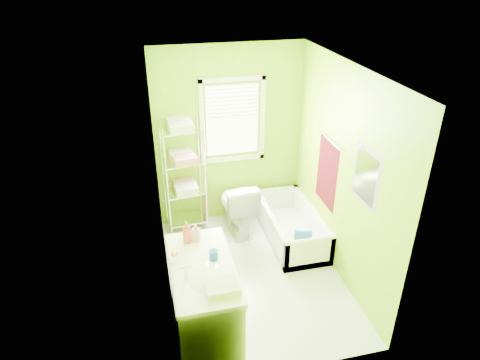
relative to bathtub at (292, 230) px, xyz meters
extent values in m
plane|color=silver|center=(-0.71, -0.61, -0.15)|extent=(2.90, 2.90, 0.00)
cube|color=#77AA08|center=(-0.71, 0.84, 1.15)|extent=(2.10, 0.04, 2.60)
cube|color=#77AA08|center=(-0.71, -2.06, 1.15)|extent=(2.10, 0.04, 2.60)
cube|color=#77AA08|center=(-1.76, -0.61, 1.15)|extent=(0.04, 2.90, 2.60)
cube|color=#77AA08|center=(0.34, -0.61, 1.15)|extent=(0.04, 2.90, 2.60)
cube|color=white|center=(-0.71, -0.61, 2.45)|extent=(2.10, 2.90, 0.04)
cube|color=white|center=(-0.66, 0.83, 1.40)|extent=(0.74, 0.01, 1.01)
cube|color=white|center=(-0.66, 0.81, 0.82)|extent=(0.92, 0.05, 0.06)
cube|color=white|center=(-0.66, 0.81, 1.98)|extent=(0.92, 0.05, 0.06)
cube|color=white|center=(-1.09, 0.81, 1.40)|extent=(0.06, 0.05, 1.22)
cube|color=white|center=(-0.23, 0.81, 1.40)|extent=(0.06, 0.05, 1.22)
cube|color=white|center=(-0.66, 0.81, 1.69)|extent=(0.72, 0.02, 0.50)
cube|color=white|center=(-1.75, -1.61, 0.85)|extent=(0.02, 0.80, 2.00)
sphere|color=gold|center=(-1.71, -1.28, 0.85)|extent=(0.07, 0.07, 0.07)
cube|color=#48080F|center=(0.32, -0.26, 1.00)|extent=(0.02, 0.58, 0.90)
cylinder|color=silver|center=(0.31, -0.26, 1.45)|extent=(0.02, 0.62, 0.02)
cube|color=#CC5972|center=(0.33, -1.16, 1.40)|extent=(0.02, 0.54, 0.64)
cube|color=white|center=(0.32, -1.16, 1.40)|extent=(0.01, 0.44, 0.54)
cube|color=white|center=(0.00, 0.04, -0.10)|extent=(0.68, 1.45, 0.10)
cube|color=white|center=(-0.30, 0.04, 0.07)|extent=(0.07, 1.45, 0.43)
cube|color=white|center=(0.30, 0.04, 0.07)|extent=(0.07, 1.45, 0.43)
cube|color=white|center=(0.00, -0.66, 0.07)|extent=(0.68, 0.07, 0.43)
cube|color=white|center=(0.00, 0.73, 0.07)|extent=(0.68, 0.07, 0.43)
cylinder|color=white|center=(0.00, -0.66, 0.29)|extent=(0.68, 0.07, 0.07)
cylinder|color=blue|center=(0.00, -0.44, -0.02)|extent=(0.33, 0.33, 0.06)
cylinder|color=yellow|center=(0.00, -0.44, 0.03)|extent=(0.31, 0.31, 0.05)
cube|color=blue|center=(0.04, -0.32, 0.09)|extent=(0.24, 0.12, 0.22)
imported|color=white|center=(-0.70, 0.42, 0.26)|extent=(0.53, 0.84, 0.82)
cube|color=silver|center=(-1.46, -1.41, 0.28)|extent=(0.59, 1.19, 0.87)
cube|color=white|center=(-1.46, -1.41, 0.74)|extent=(0.62, 1.22, 0.05)
ellipsoid|color=white|center=(-1.44, -1.58, 0.74)|extent=(0.41, 0.53, 0.14)
cylinder|color=silver|center=(-1.64, -1.58, 0.84)|extent=(0.03, 0.03, 0.16)
cylinder|color=silver|center=(-1.64, -1.58, 0.91)|extent=(0.12, 0.02, 0.02)
imported|color=#D7423F|center=(-1.55, -0.99, 0.89)|extent=(0.11, 0.11, 0.25)
imported|color=pink|center=(-1.45, -0.97, 0.86)|extent=(0.11, 0.11, 0.19)
cylinder|color=#1A3EAA|center=(-1.33, -1.34, 0.82)|extent=(0.09, 0.09, 0.10)
cube|color=silver|center=(-1.34, -1.80, 0.80)|extent=(0.30, 0.24, 0.08)
cylinder|color=silver|center=(-1.65, 0.43, 0.68)|extent=(0.02, 0.02, 1.65)
cylinder|color=silver|center=(-1.68, 0.75, 0.68)|extent=(0.02, 0.02, 1.65)
cylinder|color=silver|center=(-1.12, 0.48, 0.68)|extent=(0.02, 0.02, 1.65)
cylinder|color=silver|center=(-1.15, 0.80, 0.68)|extent=(0.02, 0.02, 1.65)
cube|color=silver|center=(-1.40, 0.62, 0.01)|extent=(0.58, 0.39, 0.02)
cube|color=silver|center=(-1.40, 0.62, 0.47)|extent=(0.58, 0.39, 0.02)
cube|color=silver|center=(-1.40, 0.62, 0.94)|extent=(0.58, 0.39, 0.02)
cube|color=silver|center=(-1.40, 0.62, 1.40)|extent=(0.58, 0.39, 0.02)
cube|color=silver|center=(-1.40, 0.51, 1.47)|extent=(0.33, 0.24, 0.11)
cube|color=silver|center=(-1.41, 0.74, 1.47)|extent=(0.33, 0.24, 0.11)
cube|color=#C88890|center=(-1.38, 0.52, 1.00)|extent=(0.33, 0.24, 0.11)
cube|color=silver|center=(-1.43, 0.74, 1.00)|extent=(0.33, 0.24, 0.11)
cube|color=silver|center=(-1.39, 0.54, 0.54)|extent=(0.33, 0.24, 0.11)
cube|color=#C88890|center=(-1.40, 0.75, 0.54)|extent=(0.33, 0.24, 0.11)
cube|color=#C88890|center=(-1.13, 0.64, 0.21)|extent=(0.05, 0.29, 0.52)
camera|label=1|loc=(-1.86, -4.69, 3.46)|focal=32.00mm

